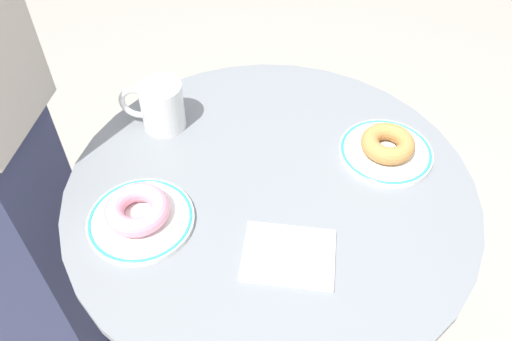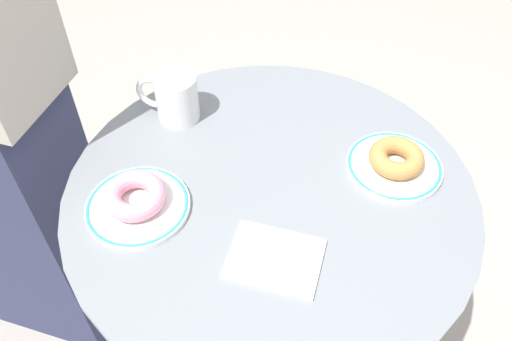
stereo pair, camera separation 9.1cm
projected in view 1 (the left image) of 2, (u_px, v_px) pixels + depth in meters
The scene contains 7 objects.
cafe_table at pixel (268, 258), 1.12m from camera, with size 0.75×0.75×0.77m.
plate_left at pixel (141, 220), 0.89m from camera, with size 0.18×0.18×0.01m.
plate_right at pixel (386, 152), 1.00m from camera, with size 0.18×0.18×0.01m.
donut_pink_frosted at pixel (137, 209), 0.87m from camera, with size 0.11×0.11×0.03m, color pink.
donut_old_fashioned at pixel (388, 143), 0.98m from camera, with size 0.10×0.10×0.03m, color #BC7F42.
paper_napkin at pixel (289, 255), 0.84m from camera, with size 0.15×0.11×0.01m, color white.
coffee_mug at pixel (160, 106), 1.02m from camera, with size 0.13×0.08×0.10m.
Camera 1 is at (-0.17, -0.60, 1.49)m, focal length 36.63 mm.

